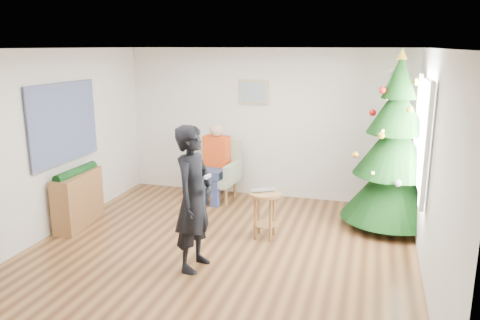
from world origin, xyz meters
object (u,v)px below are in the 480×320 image
(console, at_px, (78,199))
(armchair, at_px, (216,178))
(christmas_tree, at_px, (394,150))
(standing_man, at_px, (194,199))
(stool, at_px, (265,215))

(console, bearing_deg, armchair, 42.18)
(christmas_tree, xyz_separation_m, standing_man, (-2.29, -2.06, -0.29))
(christmas_tree, bearing_deg, standing_man, -137.99)
(stool, xyz_separation_m, armchair, (-1.21, 1.42, 0.04))
(console, bearing_deg, standing_man, -25.86)
(standing_man, relative_size, console, 1.76)
(stool, distance_m, armchair, 1.87)
(christmas_tree, relative_size, console, 2.60)
(christmas_tree, distance_m, armchair, 3.05)
(christmas_tree, height_order, console, christmas_tree)
(stool, bearing_deg, console, -173.66)
(standing_man, bearing_deg, armchair, 19.80)
(stool, distance_m, console, 2.80)
(stool, height_order, armchair, armchair)
(armchair, height_order, standing_man, standing_man)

